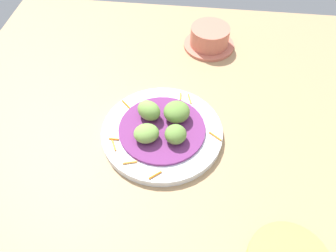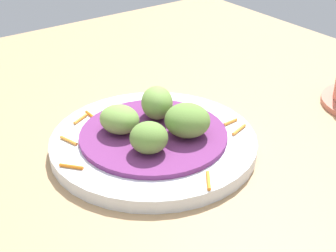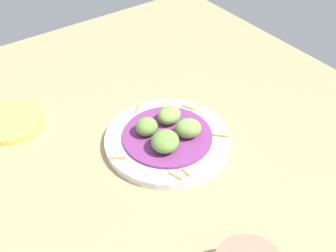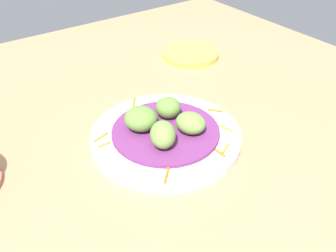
{
  "view_description": "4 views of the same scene",
  "coord_description": "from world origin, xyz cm",
  "px_view_note": "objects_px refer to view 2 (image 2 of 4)",
  "views": [
    {
      "loc": [
        -2.39,
        40.62,
        58.89
      ],
      "look_at": [
        2.73,
        -3.14,
        5.8
      ],
      "focal_mm": 36.11,
      "sensor_mm": 36.0,
      "label": 1
    },
    {
      "loc": [
        -40.11,
        26.11,
        35.67
      ],
      "look_at": [
        2.62,
        -4.87,
        5.52
      ],
      "focal_mm": 53.79,
      "sensor_mm": 36.0,
      "label": 2
    },
    {
      "loc": [
        -31.76,
        -53.93,
        60.01
      ],
      "look_at": [
        5.44,
        -2.02,
        4.7
      ],
      "focal_mm": 44.05,
      "sensor_mm": 36.0,
      "label": 3
    },
    {
      "loc": [
        45.75,
        -33.1,
        41.41
      ],
      "look_at": [
        5.73,
        -4.42,
        6.3
      ],
      "focal_mm": 40.12,
      "sensor_mm": 36.0,
      "label": 4
    }
  ],
  "objects_px": {
    "guac_scoop_center": "(187,120)",
    "guac_scoop_back": "(119,119)",
    "guac_scoop_right": "(157,103)",
    "main_plate": "(154,143)",
    "guac_scoop_left": "(149,138)"
  },
  "relations": [
    {
      "from": "main_plate",
      "to": "guac_scoop_back",
      "type": "distance_m",
      "value": 0.05
    },
    {
      "from": "guac_scoop_center",
      "to": "guac_scoop_back",
      "type": "bearing_deg",
      "value": 48.67
    },
    {
      "from": "guac_scoop_right",
      "to": "main_plate",
      "type": "bearing_deg",
      "value": 138.67
    },
    {
      "from": "main_plate",
      "to": "guac_scoop_right",
      "type": "relative_size",
      "value": 4.86
    },
    {
      "from": "guac_scoop_right",
      "to": "guac_scoop_back",
      "type": "distance_m",
      "value": 0.06
    },
    {
      "from": "guac_scoop_left",
      "to": "guac_scoop_center",
      "type": "distance_m",
      "value": 0.06
    },
    {
      "from": "guac_scoop_center",
      "to": "guac_scoop_back",
      "type": "relative_size",
      "value": 1.08
    },
    {
      "from": "guac_scoop_left",
      "to": "guac_scoop_back",
      "type": "relative_size",
      "value": 0.86
    },
    {
      "from": "guac_scoop_right",
      "to": "guac_scoop_center",
      "type": "bearing_deg",
      "value": -176.33
    },
    {
      "from": "guac_scoop_right",
      "to": "guac_scoop_back",
      "type": "height_order",
      "value": "guac_scoop_right"
    },
    {
      "from": "main_plate",
      "to": "guac_scoop_back",
      "type": "height_order",
      "value": "guac_scoop_back"
    },
    {
      "from": "main_plate",
      "to": "guac_scoop_left",
      "type": "height_order",
      "value": "guac_scoop_left"
    },
    {
      "from": "main_plate",
      "to": "guac_scoop_back",
      "type": "bearing_deg",
      "value": 48.67
    },
    {
      "from": "guac_scoop_left",
      "to": "guac_scoop_back",
      "type": "height_order",
      "value": "guac_scoop_left"
    },
    {
      "from": "guac_scoop_right",
      "to": "guac_scoop_back",
      "type": "relative_size",
      "value": 1.02
    }
  ]
}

